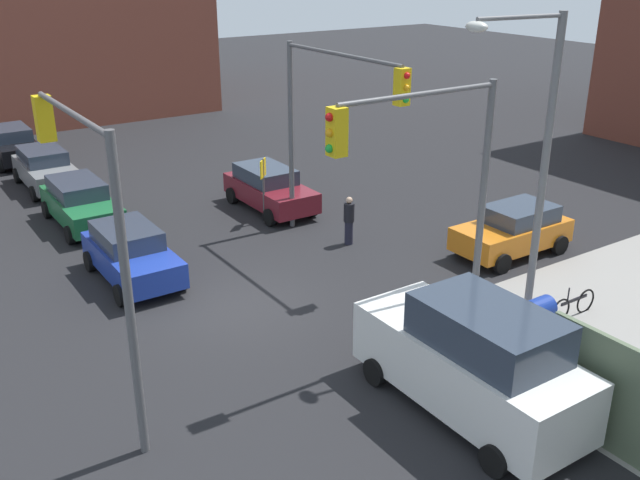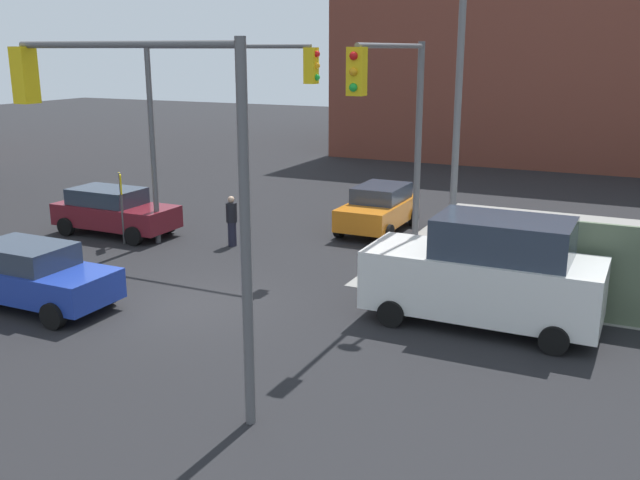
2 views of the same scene
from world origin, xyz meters
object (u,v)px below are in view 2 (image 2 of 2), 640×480
Objects in this scene: hatchback_orange at (379,208)px; bicycle_leaning_on_fence at (475,248)px; traffic_signal_nw_corner at (212,104)px; mailbox_blue at (478,255)px; sedan_blue at (33,275)px; traffic_signal_ne_corner at (397,121)px; van_white_delivery at (486,273)px; traffic_signal_se_corner at (150,154)px; pedestrian_crossing at (232,220)px; hatchback_maroon at (114,211)px; street_lamp_corner at (453,109)px.

hatchback_orange is 2.26× the size of bicycle_leaning_on_fence.
mailbox_blue is at bearing 3.43° from traffic_signal_nw_corner.
sedan_blue is 12.75m from bicycle_leaning_on_fence.
traffic_signal_ne_corner is 7.98m from hatchback_orange.
traffic_signal_ne_corner is 4.77m from mailbox_blue.
bicycle_leaning_on_fence is (1.10, 4.48, -4.24)m from traffic_signal_ne_corner.
hatchback_orange is at bearing 153.61° from bicycle_leaning_on_fence.
traffic_signal_ne_corner is at bearing -66.11° from hatchback_orange.
hatchback_orange is 0.73× the size of van_white_delivery.
hatchback_orange is at bearing 94.20° from traffic_signal_se_corner.
traffic_signal_nw_corner is 7.12m from hatchback_orange.
van_white_delivery is at bearing 61.76° from pedestrian_crossing.
hatchback_orange is (8.20, 4.42, -0.00)m from hatchback_maroon.
hatchback_maroon is 2.50× the size of bicycle_leaning_on_fence.
traffic_signal_se_corner is 14.20m from hatchback_orange.
traffic_signal_ne_corner is at bearing 160.75° from van_white_delivery.
hatchback_orange is (-4.55, 4.16, 0.08)m from mailbox_blue.
pedestrian_crossing is at bearing 159.08° from traffic_signal_ne_corner.
sedan_blue is at bearing -64.19° from hatchback_maroon.
traffic_signal_nw_corner is at bearing -176.57° from mailbox_blue.
van_white_delivery is at bearing -74.28° from bicycle_leaning_on_fence.
bicycle_leaning_on_fence is at bearing 96.92° from pedestrian_crossing.
hatchback_maroon reaches higher than bicycle_leaning_on_fence.
traffic_signal_se_corner is 1.00× the size of traffic_signal_ne_corner.
traffic_signal_nw_corner is 7.35m from street_lamp_corner.
pedestrian_crossing is at bearing 5.79° from hatchback_maroon.
bicycle_leaning_on_fence is (8.96, 9.06, -0.50)m from sedan_blue.
hatchback_orange reaches higher than mailbox_blue.
mailbox_blue is at bearing 35.69° from sedan_blue.
traffic_signal_nw_corner is 9.26m from bicycle_leaning_on_fence.
sedan_blue is 11.11m from van_white_delivery.
traffic_signal_ne_corner is 1.20× the size of van_white_delivery.
hatchback_orange is 5.38m from pedestrian_crossing.
mailbox_blue is 0.26× the size of van_white_delivery.
mailbox_blue is 11.77m from sedan_blue.
traffic_signal_se_corner is at bearing -104.15° from street_lamp_corner.
mailbox_blue is at bearing 1.17° from hatchback_maroon.
hatchback_orange is (-2.85, 6.44, -3.74)m from traffic_signal_ne_corner.
sedan_blue is at bearing -134.67° from bicycle_leaning_on_fence.
van_white_delivery is 3.22× the size of pedestrian_crossing.
sedan_blue is at bearing -149.77° from traffic_signal_ne_corner.
van_white_delivery is at bearing 54.64° from traffic_signal_se_corner.
street_lamp_corner is 1.48× the size of van_white_delivery.
van_white_delivery is at bearing -12.13° from hatchback_maroon.
street_lamp_corner is at bearing -104.24° from bicycle_leaning_on_fence.
bicycle_leaning_on_fence is at bearing 75.84° from traffic_signal_se_corner.
street_lamp_corner is (0.65, 2.72, 0.12)m from traffic_signal_ne_corner.
sedan_blue is 0.95× the size of hatchback_maroon.
street_lamp_corner is (7.29, 0.93, 0.03)m from traffic_signal_nw_corner.
traffic_signal_nw_corner is 1.00× the size of traffic_signal_ne_corner.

